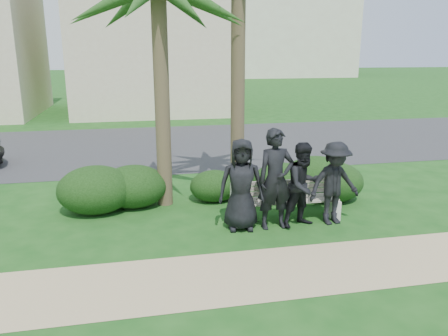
% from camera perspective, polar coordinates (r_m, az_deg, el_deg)
% --- Properties ---
extents(ground, '(160.00, 160.00, 0.00)m').
position_cam_1_polar(ground, '(8.48, 2.45, -7.77)').
color(ground, '#164814').
rests_on(ground, ground).
extents(footpath, '(30.00, 1.60, 0.01)m').
position_cam_1_polar(footpath, '(6.92, 6.14, -13.39)').
color(footpath, tan).
rests_on(footpath, ground).
extents(asphalt_street, '(160.00, 8.00, 0.01)m').
position_cam_1_polar(asphalt_street, '(16.04, -4.45, 3.12)').
color(asphalt_street, '#2D2D30').
rests_on(asphalt_street, ground).
extents(stucco_bldg_right, '(8.40, 8.40, 7.30)m').
position_cam_1_polar(stucco_bldg_right, '(25.61, -9.87, 15.61)').
color(stucco_bldg_right, beige).
rests_on(stucco_bldg_right, ground).
extents(park_bench, '(2.17, 0.54, 0.76)m').
position_cam_1_polar(park_bench, '(8.83, 7.96, -4.61)').
color(park_bench, '#9C9583').
rests_on(park_bench, ground).
extents(man_a, '(0.92, 0.67, 1.74)m').
position_cam_1_polar(man_a, '(8.15, 2.28, -2.20)').
color(man_a, black).
rests_on(man_a, ground).
extents(man_b, '(0.73, 0.50, 1.92)m').
position_cam_1_polar(man_b, '(8.23, 6.75, -1.47)').
color(man_b, black).
rests_on(man_b, ground).
extents(man_c, '(0.95, 0.84, 1.65)m').
position_cam_1_polar(man_c, '(8.44, 10.38, -2.20)').
color(man_c, black).
rests_on(man_c, ground).
extents(man_d, '(1.12, 0.74, 1.64)m').
position_cam_1_polar(man_d, '(8.68, 14.21, -1.96)').
color(man_d, black).
rests_on(man_d, ground).
extents(hedge_a, '(1.57, 1.30, 1.02)m').
position_cam_1_polar(hedge_a, '(9.51, -16.47, -2.57)').
color(hedge_a, black).
rests_on(hedge_a, ground).
extents(hedge_b, '(1.44, 1.19, 0.94)m').
position_cam_1_polar(hedge_b, '(9.68, -11.73, -2.21)').
color(hedge_b, black).
rests_on(hedge_b, ground).
extents(hedge_c, '(1.10, 0.91, 0.72)m').
position_cam_1_polar(hedge_c, '(9.87, -1.30, -2.24)').
color(hedge_c, black).
rests_on(hedge_c, ground).
extents(hedge_d, '(1.36, 1.12, 0.89)m').
position_cam_1_polar(hedge_d, '(9.96, 7.52, -1.69)').
color(hedge_d, black).
rests_on(hedge_d, ground).
extents(hedge_e, '(1.54, 1.27, 1.00)m').
position_cam_1_polar(hedge_e, '(10.25, 11.88, -1.08)').
color(hedge_e, black).
rests_on(hedge_e, ground).
extents(hedge_f, '(1.40, 1.15, 0.91)m').
position_cam_1_polar(hedge_f, '(10.14, 14.05, -1.65)').
color(hedge_f, black).
rests_on(hedge_f, ground).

